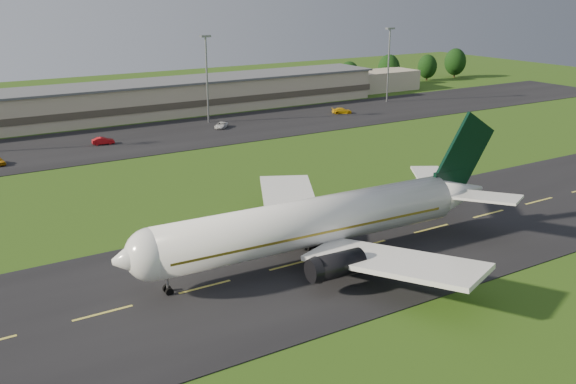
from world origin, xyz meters
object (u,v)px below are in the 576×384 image
service_vehicle_b (103,141)px  service_vehicle_c (221,125)px  service_vehicle_d (342,111)px  terminal (186,96)px  light_mast_east (389,56)px  airliner (317,222)px  light_mast_centre (207,69)px

service_vehicle_b → service_vehicle_c: bearing=-77.9°
service_vehicle_d → service_vehicle_b: bearing=112.9°
service_vehicle_b → service_vehicle_d: service_vehicle_d is taller
terminal → service_vehicle_d: terminal is taller
terminal → light_mast_east: size_ratio=7.13×
light_mast_east → service_vehicle_b: size_ratio=4.59×
light_mast_east → service_vehicle_d: light_mast_east is taller
light_mast_east → service_vehicle_c: bearing=-172.4°
light_mast_east → airliner: bearing=-134.5°
service_vehicle_b → service_vehicle_c: size_ratio=0.94×
airliner → light_mast_centre: size_ratio=2.52×
light_mast_centre → service_vehicle_d: light_mast_centre is taller
airliner → light_mast_east: size_ratio=2.52×
terminal → light_mast_centre: (-1.40, -16.18, 8.75)m
airliner → light_mast_centre: 83.82m
terminal → service_vehicle_c: terminal is taller
airliner → service_vehicle_d: (57.13, 72.23, -3.83)m
light_mast_centre → service_vehicle_d: size_ratio=4.02×
light_mast_centre → service_vehicle_b: light_mast_centre is taller
light_mast_centre → light_mast_east: (55.00, 0.00, 0.00)m
terminal → service_vehicle_c: 23.84m
terminal → service_vehicle_b: (-29.31, -25.30, -3.16)m
terminal → light_mast_centre: light_mast_centre is taller
light_mast_centre → service_vehicle_d: bearing=-13.1°
light_mast_east → service_vehicle_d: 25.71m
terminal → light_mast_centre: bearing=-95.0°
light_mast_centre → light_mast_east: 55.00m
light_mast_centre → service_vehicle_c: 14.07m
service_vehicle_b → service_vehicle_c: (27.64, 1.74, -0.07)m
airliner → service_vehicle_b: size_ratio=11.57×
light_mast_centre → service_vehicle_c: size_ratio=4.30×
airliner → service_vehicle_b: 71.16m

